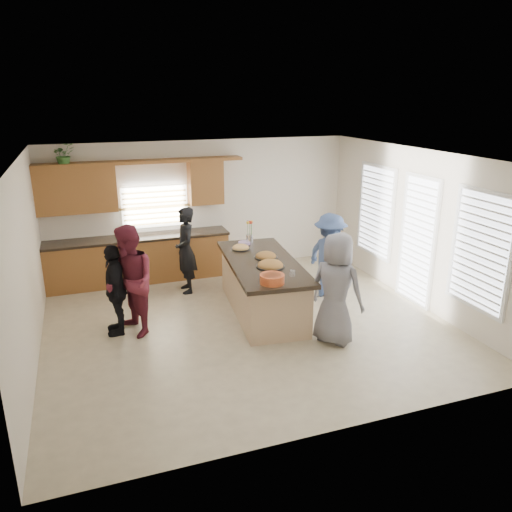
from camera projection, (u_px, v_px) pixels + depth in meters
name	position (u px, v px, depth m)	size (l,w,h in m)	color
floor	(247.00, 324.00, 8.42)	(6.50, 6.50, 0.00)	beige
room_shell	(246.00, 214.00, 7.83)	(6.52, 6.02, 2.81)	silver
back_cabinetry	(135.00, 238.00, 10.12)	(4.08, 0.66, 2.46)	#94572B
right_wall_glazing	(420.00, 232.00, 8.91)	(0.06, 4.00, 2.25)	white
island	(262.00, 287.00, 8.78)	(1.43, 2.81, 0.95)	tan
platter_front	(270.00, 266.00, 8.30)	(0.48, 0.48, 0.19)	black
platter_mid	(266.00, 256.00, 8.77)	(0.41, 0.41, 0.17)	black
platter_back	(241.00, 248.00, 9.24)	(0.35, 0.35, 0.14)	black
salad_bowl	(272.00, 278.00, 7.58)	(0.38, 0.38, 0.14)	#D15326
clear_cup	(292.00, 273.00, 7.89)	(0.09, 0.09, 0.09)	white
plate_stack	(244.00, 243.00, 9.57)	(0.24, 0.24, 0.05)	#AC89C7
flower_vase	(250.00, 232.00, 9.55)	(0.14, 0.14, 0.45)	silver
potted_plant	(64.00, 155.00, 9.29)	(0.40, 0.34, 0.44)	#3F772F
woman_left_back	(186.00, 250.00, 9.57)	(0.61, 0.40, 1.68)	black
woman_left_mid	(130.00, 282.00, 7.81)	(0.87, 0.68, 1.80)	maroon
woman_left_front	(115.00, 290.00, 7.91)	(0.87, 0.36, 1.48)	black
woman_right_back	(329.00, 256.00, 9.29)	(1.05, 0.61, 1.63)	#384C7A
woman_right_front	(336.00, 289.00, 7.56)	(0.86, 0.56, 1.76)	slate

